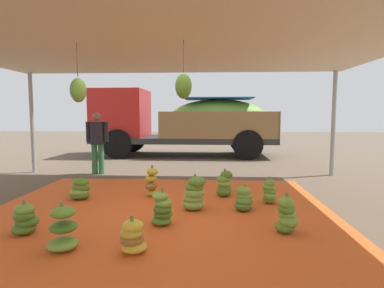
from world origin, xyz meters
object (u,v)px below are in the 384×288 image
at_px(banana_bunch_7, 63,230).
at_px(worker_0, 97,138).
at_px(banana_bunch_5, 244,199).
at_px(banana_bunch_3, 162,210).
at_px(banana_bunch_2, 25,220).
at_px(cargo_truck_main, 181,121).
at_px(banana_bunch_1, 80,189).
at_px(banana_bunch_0, 194,194).
at_px(banana_bunch_6, 287,216).
at_px(banana_bunch_4, 269,192).
at_px(banana_bunch_10, 152,183).
at_px(banana_bunch_8, 224,184).
at_px(banana_bunch_9, 133,237).

relative_size(banana_bunch_7, worker_0, 0.35).
bearing_deg(banana_bunch_5, banana_bunch_3, -148.83).
height_order(banana_bunch_2, cargo_truck_main, cargo_truck_main).
bearing_deg(banana_bunch_3, banana_bunch_1, 143.32).
bearing_deg(banana_bunch_0, banana_bunch_5, -0.32).
distance_m(banana_bunch_1, banana_bunch_7, 2.16).
bearing_deg(banana_bunch_1, banana_bunch_6, -23.77).
bearing_deg(cargo_truck_main, banana_bunch_4, -71.98).
bearing_deg(banana_bunch_3, cargo_truck_main, 93.00).
xyz_separation_m(banana_bunch_1, banana_bunch_7, (0.67, -2.06, 0.05)).
distance_m(banana_bunch_0, banana_bunch_10, 1.10).
distance_m(banana_bunch_0, worker_0, 3.92).
bearing_deg(banana_bunch_8, worker_0, 146.44).
xyz_separation_m(banana_bunch_8, banana_bunch_10, (-1.32, -0.10, 0.02)).
bearing_deg(banana_bunch_4, banana_bunch_8, 148.30).
relative_size(banana_bunch_6, worker_0, 0.33).
relative_size(banana_bunch_1, banana_bunch_5, 1.07).
bearing_deg(banana_bunch_0, banana_bunch_6, -37.30).
height_order(banana_bunch_4, banana_bunch_7, banana_bunch_7).
bearing_deg(banana_bunch_9, banana_bunch_1, 124.80).
height_order(banana_bunch_0, banana_bunch_3, banana_bunch_0).
height_order(banana_bunch_0, worker_0, worker_0).
xyz_separation_m(banana_bunch_5, banana_bunch_9, (-1.37, -1.57, -0.01)).
bearing_deg(banana_bunch_8, banana_bunch_1, -172.82).
distance_m(banana_bunch_10, worker_0, 2.86).
distance_m(banana_bunch_0, banana_bunch_3, 0.82).
bearing_deg(cargo_truck_main, banana_bunch_10, -90.20).
xyz_separation_m(banana_bunch_7, banana_bunch_9, (0.79, -0.04, -0.05)).
bearing_deg(banana_bunch_10, worker_0, 129.46).
distance_m(banana_bunch_6, banana_bunch_7, 2.66).
relative_size(banana_bunch_0, banana_bunch_8, 1.11).
bearing_deg(worker_0, banana_bunch_0, -48.30).
height_order(banana_bunch_4, banana_bunch_8, banana_bunch_8).
height_order(banana_bunch_5, banana_bunch_7, banana_bunch_7).
xyz_separation_m(banana_bunch_8, banana_bunch_9, (-1.11, -2.42, -0.05)).
relative_size(banana_bunch_5, banana_bunch_8, 0.83).
xyz_separation_m(banana_bunch_4, banana_bunch_7, (-2.62, -1.93, 0.03)).
bearing_deg(cargo_truck_main, banana_bunch_5, -76.78).
bearing_deg(banana_bunch_10, banana_bunch_6, -39.52).
bearing_deg(banana_bunch_1, banana_bunch_4, -2.18).
height_order(banana_bunch_6, banana_bunch_8, banana_bunch_6).
bearing_deg(banana_bunch_1, banana_bunch_2, -90.73).
bearing_deg(banana_bunch_4, banana_bunch_5, -140.06).
distance_m(banana_bunch_8, worker_0, 3.77).
xyz_separation_m(banana_bunch_1, worker_0, (-0.52, 2.37, 0.72)).
xyz_separation_m(banana_bunch_3, worker_0, (-2.17, 3.60, 0.68)).
xyz_separation_m(cargo_truck_main, worker_0, (-1.79, -3.74, -0.37)).
relative_size(banana_bunch_6, banana_bunch_8, 1.01).
height_order(banana_bunch_3, banana_bunch_7, banana_bunch_7).
bearing_deg(banana_bunch_8, banana_bunch_9, -114.71).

